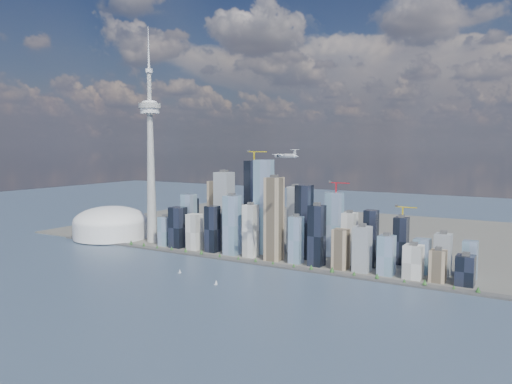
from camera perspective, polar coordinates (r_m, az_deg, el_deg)
The scene contains 10 objects.
ground at distance 920.10m, azimuth -10.90°, elevation -10.83°, with size 4000.00×4000.00×0.00m, color #303D54.
seawall at distance 1112.72m, azimuth -2.28°, elevation -7.78°, with size 1100.00×22.00×4.00m, color #383838.
land at distance 1503.35m, azimuth 7.08°, elevation -4.38°, with size 1400.00×900.00×3.00m, color #4C4C47.
shoreline_trees at distance 1111.20m, azimuth -2.28°, elevation -7.44°, with size 960.53×7.20×8.80m.
skyscraper_cluster at distance 1142.72m, azimuth 2.60°, elevation -3.75°, with size 736.00×142.00×240.28m.
needle_tower at distance 1315.18m, azimuth -11.96°, elevation 4.42°, with size 56.00×56.00×550.50m.
dome_stadium at distance 1422.99m, azimuth -16.25°, elevation -3.56°, with size 200.00×200.00×86.00m.
airplane at distance 955.68m, azimuth 3.41°, elevation 4.17°, with size 63.44×56.72×15.86m.
sailboat_west at distance 1020.15m, azimuth -8.72°, elevation -9.00°, with size 7.10×3.07×9.81m.
sailboat_east at distance 931.35m, azimuth -4.60°, elevation -10.34°, with size 7.38×2.41×10.22m.
Camera 1 is at (587.74, -660.17, 255.57)m, focal length 35.00 mm.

